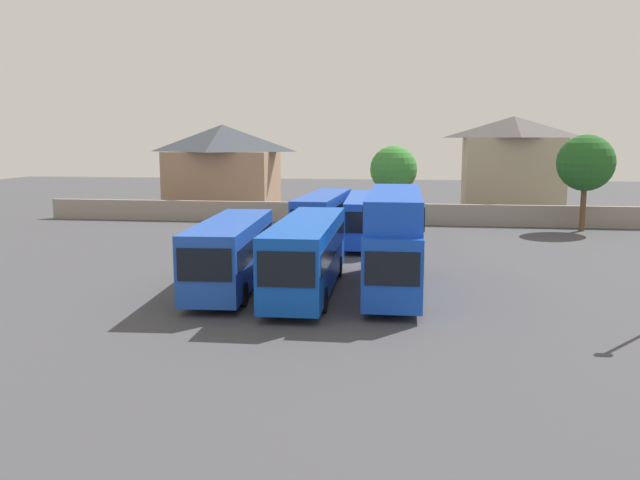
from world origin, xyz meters
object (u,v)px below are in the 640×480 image
bus_2 (307,251)px  bus_3 (395,235)px  house_terrace_centre (512,166)px  tree_left_of_lot (586,163)px  bus_4 (323,214)px  house_terrace_left (223,167)px  bus_1 (231,250)px  tree_behind_wall (394,170)px  bus_5 (366,216)px

bus_2 → bus_3: size_ratio=1.04×
house_terrace_centre → tree_left_of_lot: (4.08, -10.07, 0.60)m
bus_4 → bus_3: bearing=22.5°
bus_3 → house_terrace_centre: house_terrace_centre is taller
bus_2 → house_terrace_left: 36.69m
bus_1 → house_terrace_left: bearing=-166.9°
bus_1 → tree_behind_wall: (7.03, 28.02, 2.65)m
bus_4 → tree_behind_wall: 13.56m
house_terrace_centre → tree_left_of_lot: bearing=-67.9°
house_terrace_left → house_terrace_centre: size_ratio=1.15×
bus_1 → bus_4: size_ratio=0.90×
house_terrace_centre → tree_behind_wall: (-11.06, -5.57, -0.20)m
bus_4 → house_terrace_centre: size_ratio=1.25×
bus_1 → bus_2: size_ratio=0.89×
house_terrace_centre → tree_behind_wall: size_ratio=1.40×
bus_2 → bus_4: bus_2 is taller
bus_2 → bus_3: (4.10, 0.83, 0.72)m
house_terrace_left → tree_left_of_lot: house_terrace_left is taller
house_terrace_centre → tree_behind_wall: 12.38m
bus_1 → bus_2: bearing=85.9°
tree_left_of_lot → tree_behind_wall: bearing=163.4°
house_terrace_centre → bus_5: bearing=-124.5°
bus_5 → bus_4: bearing=-98.6°
bus_4 → house_terrace_left: house_terrace_left is taller
bus_4 → house_terrace_left: size_ratio=1.09×
tree_behind_wall → bus_3: bearing=-88.3°
bus_4 → tree_left_of_lot: (19.75, 7.98, 3.45)m
tree_left_of_lot → bus_2: bearing=-128.1°
bus_3 → bus_5: size_ratio=0.97×
bus_3 → tree_behind_wall: 27.28m
bus_4 → tree_left_of_lot: size_ratio=1.54×
house_terrace_left → tree_left_of_lot: (32.51, -10.26, 0.94)m
bus_2 → tree_behind_wall: size_ratio=1.77×
bus_2 → house_terrace_centre: house_terrace_centre is taller
bus_1 → bus_4: (2.42, 15.54, 0.00)m
house_terrace_centre → house_terrace_left: bearing=179.6°
bus_5 → house_terrace_left: bearing=-142.1°
bus_3 → bus_4: bearing=-160.4°
bus_5 → house_terrace_centre: house_terrace_centre is taller
bus_2 → house_terrace_left: size_ratio=1.09×
bus_2 → bus_1: bearing=-91.3°
bus_3 → bus_4: size_ratio=0.97×
house_terrace_centre → bus_2: bearing=-113.1°
bus_5 → tree_behind_wall: 13.18m
bus_2 → bus_4: (-1.31, 15.55, -0.05)m
bus_5 → tree_left_of_lot: bearing=114.0°
tree_left_of_lot → bus_1: bearing=-133.3°
house_terrace_left → bus_2: bearing=-67.4°
bus_3 → house_terrace_centre: size_ratio=1.21×
bus_1 → tree_behind_wall: 29.01m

